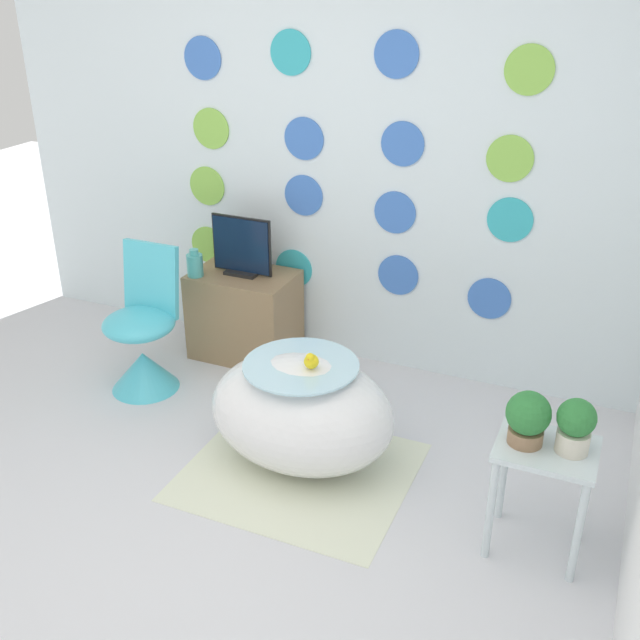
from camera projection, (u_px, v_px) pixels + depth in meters
name	position (u px, v px, depth m)	size (l,w,h in m)	color
ground_plane	(127.00, 608.00, 2.78)	(12.00, 12.00, 0.00)	silver
wall_back_dotted	(349.00, 140.00, 4.02)	(4.34, 0.05, 2.60)	white
rug	(299.00, 471.00, 3.52)	(1.03, 0.91, 0.01)	silver
bathtub	(302.00, 412.00, 3.48)	(0.89, 0.65, 0.54)	white
rubber_duck	(311.00, 361.00, 3.29)	(0.07, 0.07, 0.08)	yellow
chair	(143.00, 345.00, 4.11)	(0.39, 0.39, 0.81)	#4CC6DB
tv_cabinet	(245.00, 315.00, 4.46)	(0.60, 0.40, 0.52)	#8E704C
tv	(242.00, 249.00, 4.28)	(0.37, 0.12, 0.34)	black
vase	(195.00, 264.00, 4.29)	(0.09, 0.09, 0.16)	#51B2AD
side_table	(544.00, 470.00, 2.91)	(0.38, 0.31, 0.49)	silver
potted_plant_left	(528.00, 417.00, 2.83)	(0.17, 0.17, 0.22)	#8C6B4C
potted_plant_right	(575.00, 425.00, 2.78)	(0.15, 0.15, 0.22)	beige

